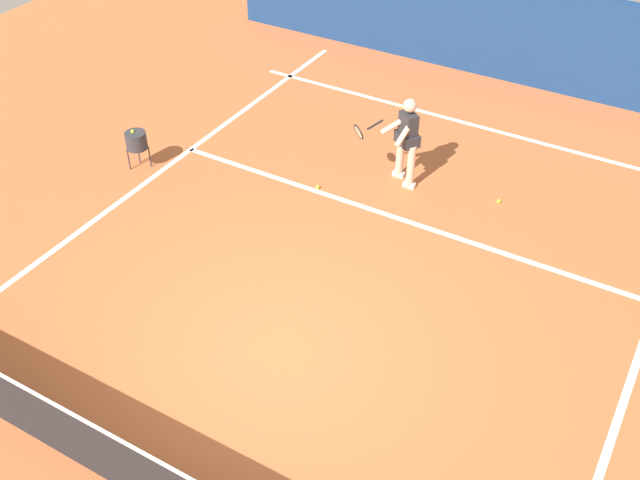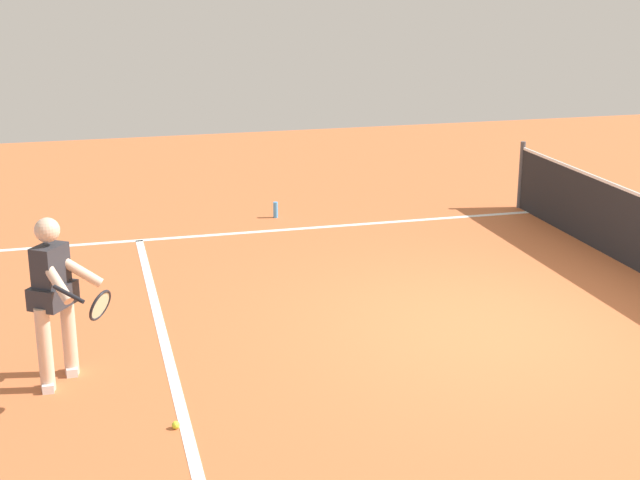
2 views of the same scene
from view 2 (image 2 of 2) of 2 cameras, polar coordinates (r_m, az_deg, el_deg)
ground_plane at (r=9.79m, az=10.52°, el=-5.23°), size 24.08×24.08×0.00m
service_line_marking at (r=8.96m, az=-9.52°, el=-7.30°), size 8.08×0.10×0.01m
sideline_left_marking at (r=13.34m, az=3.22°, el=1.05°), size 0.10×16.52×0.01m
tennis_player at (r=8.35m, az=-16.32°, el=-3.33°), size 1.09×0.76×1.55m
tennis_ball_near at (r=7.66m, az=-9.06°, el=-11.41°), size 0.07×0.07×0.07m
tennis_ball_mid at (r=10.18m, az=-17.08°, el=-4.65°), size 0.07×0.07×0.07m
water_bottle at (r=13.64m, az=-2.81°, el=1.91°), size 0.07×0.07×0.24m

